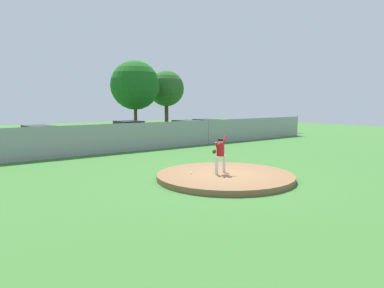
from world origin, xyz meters
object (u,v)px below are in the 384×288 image
(baseball, at_px, (191,173))
(parked_car_white, at_px, (206,128))
(pitcher_youth, at_px, (220,152))
(parked_car_navy, at_px, (129,132))
(parked_car_champagne, at_px, (39,138))
(parked_car_teal, at_px, (187,130))

(baseball, relative_size, parked_car_white, 0.02)
(pitcher_youth, relative_size, parked_car_navy, 0.39)
(parked_car_champagne, relative_size, parked_car_navy, 1.11)
(baseball, xyz_separation_m, parked_car_white, (12.79, 14.08, 0.52))
(parked_car_champagne, relative_size, parked_car_white, 1.04)
(pitcher_youth, bearing_deg, parked_car_navy, 76.85)
(parked_car_teal, distance_m, parked_car_navy, 5.53)
(pitcher_youth, relative_size, parked_car_white, 0.37)
(baseball, relative_size, parked_car_teal, 0.02)
(parked_car_white, height_order, parked_car_navy, parked_car_navy)
(parked_car_champagne, xyz_separation_m, parked_car_navy, (6.84, -0.13, 0.04))
(parked_car_champagne, height_order, parked_car_white, parked_car_white)
(parked_car_white, bearing_deg, parked_car_navy, -178.42)
(parked_car_champagne, bearing_deg, pitcher_youth, -76.80)
(parked_car_champagne, height_order, parked_car_teal, parked_car_teal)
(baseball, xyz_separation_m, parked_car_teal, (9.89, 13.26, 0.54))
(parked_car_champagne, xyz_separation_m, parked_car_teal, (12.34, -0.73, 0.02))
(pitcher_youth, xyz_separation_m, parked_car_navy, (3.40, 14.55, -0.30))
(baseball, bearing_deg, parked_car_teal, 53.27)
(baseball, xyz_separation_m, parked_car_champagne, (-2.45, 13.98, 0.52))
(baseball, height_order, parked_car_white, parked_car_white)
(pitcher_youth, xyz_separation_m, parked_car_white, (11.80, 14.78, -0.35))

